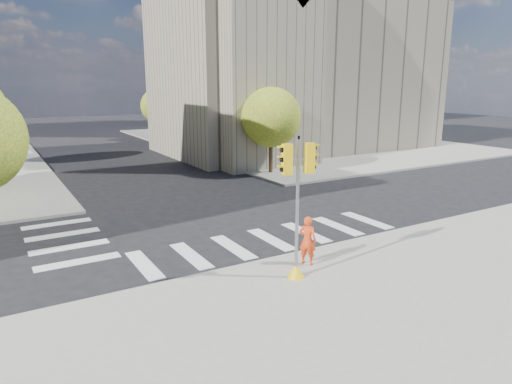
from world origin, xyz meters
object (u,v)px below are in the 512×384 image
Objects in this scene: lamp_far at (182,101)px; traffic_signal at (297,220)px; lamp_near at (249,107)px; photographer at (308,240)px.

traffic_signal is (-9.63, -33.93, -2.45)m from lamp_far.
traffic_signal is at bearing -105.85° from lamp_far.
lamp_near is at bearing 74.79° from traffic_signal.
lamp_far reaches higher than traffic_signal.
lamp_near is 1.74× the size of traffic_signal.
lamp_far is 1.74× the size of traffic_signal.
traffic_signal reaches higher than photographer.
lamp_near is 22.27m from traffic_signal.
lamp_far is 34.47m from photographer.
photographer is (1.02, 0.75, -1.10)m from traffic_signal.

